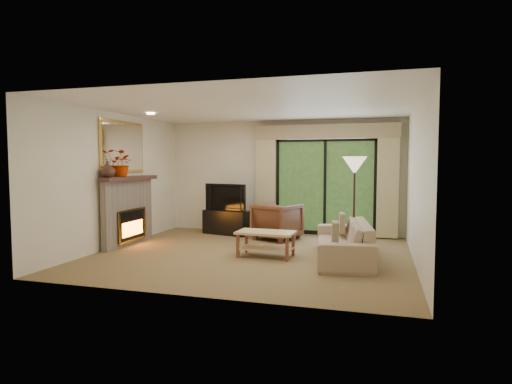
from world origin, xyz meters
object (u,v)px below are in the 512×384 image
(armchair, at_px, (277,221))
(sofa, at_px, (343,241))
(coffee_table, at_px, (266,244))
(media_console, at_px, (228,222))

(armchair, bearing_deg, sofa, 157.28)
(sofa, height_order, coffee_table, sofa)
(armchair, relative_size, sofa, 0.39)
(media_console, bearing_deg, sofa, -20.75)
(media_console, relative_size, coffee_table, 1.10)
(media_console, bearing_deg, armchair, -2.78)
(media_console, height_order, armchair, armchair)
(armchair, xyz_separation_m, coffee_table, (0.19, -1.69, -0.17))
(sofa, bearing_deg, coffee_table, -90.15)
(media_console, relative_size, armchair, 1.28)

